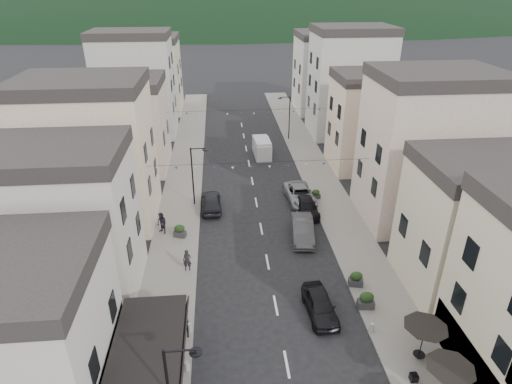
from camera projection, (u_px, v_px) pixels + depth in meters
sidewalk_left at (184, 179)px, 47.31m from camera, size 4.00×76.00×0.12m
sidewalk_right at (317, 174)px, 48.49m from camera, size 4.00×76.00×0.12m
hill_backdrop at (220, 10)px, 286.22m from camera, size 640.00×360.00×70.00m
boutique_awning at (152, 347)px, 21.94m from camera, size 3.77×7.50×3.28m
buildings_row_left at (122, 113)px, 49.14m from camera, size 10.20×54.16×14.00m
buildings_row_right at (371, 108)px, 50.30m from camera, size 10.20×54.16×14.50m
cafe_terrace at (449, 371)px, 21.51m from camera, size 2.50×8.10×2.53m
streetlamp_left_far at (195, 170)px, 40.47m from camera, size 1.70×0.56×6.00m
streetlamp_right_far at (287, 113)px, 57.39m from camera, size 1.70×0.56×6.00m
bollards at (288, 366)px, 24.17m from camera, size 11.66×10.26×0.60m
bunting_near at (260, 166)px, 36.49m from camera, size 19.00×0.28×0.62m
bunting_far at (247, 113)px, 50.71m from camera, size 19.00×0.28×0.62m
parked_car_a at (320, 305)px, 28.19m from camera, size 2.03×4.48×1.49m
parked_car_b at (303, 229)px, 36.48m from camera, size 2.30×5.17×1.65m
parked_car_c at (300, 194)px, 42.44m from camera, size 2.89×5.68×1.54m
parked_car_d at (307, 207)px, 40.42m from camera, size 1.87×4.59×1.33m
parked_car_e at (211, 202)px, 41.02m from camera, size 2.09×4.79×1.60m
delivery_van at (262, 147)px, 53.20m from camera, size 2.04×4.79×2.27m
pedestrian_a at (187, 260)px, 32.21m from camera, size 0.66×0.45×1.75m
pedestrian_b at (162, 223)px, 36.83m from camera, size 1.20×1.20×1.97m
planter_la at (180, 320)px, 27.10m from camera, size 1.13×0.86×1.12m
planter_lb at (180, 231)px, 36.54m from camera, size 1.15×0.86×1.14m
planter_ra at (366, 300)px, 28.64m from camera, size 1.16×0.71×1.25m
planter_rb at (356, 279)px, 30.72m from camera, size 1.14×0.78×1.17m
planter_rc at (316, 194)px, 42.84m from camera, size 1.01×0.77×1.00m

